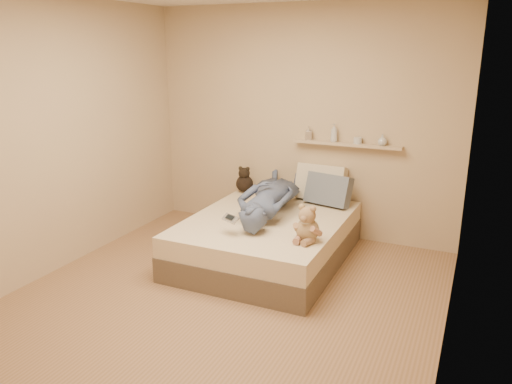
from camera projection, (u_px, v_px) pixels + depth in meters
The scene contains 10 objects.
room at pixel (223, 153), 4.03m from camera, with size 3.80×3.80×3.80m.
bed at pixel (267, 239), 5.14m from camera, with size 1.50×1.90×0.45m.
game_console at pixel (230, 218), 4.58m from camera, with size 0.19×0.14×0.06m.
teddy_bear at pixel (307, 226), 4.43m from camera, with size 0.28×0.28×0.35m.
dark_plush at pixel (244, 181), 5.96m from camera, with size 0.21×0.21×0.32m.
pillow_cream at pixel (321, 183), 5.63m from camera, with size 0.55×0.16×0.40m, color #C1B999.
pillow_grey at pixel (328, 190), 5.46m from camera, with size 0.50×0.14×0.34m, color slate.
person at pixel (269, 196), 5.19m from camera, with size 0.55×1.50×0.36m, color #444F6B.
wall_shelf at pixel (347, 144), 5.47m from camera, with size 1.20×0.12×0.03m, color tan.
shelf_bottles at pixel (347, 136), 5.44m from camera, with size 0.92×0.11×0.20m.
Camera 1 is at (1.89, -3.48, 2.11)m, focal length 35.00 mm.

